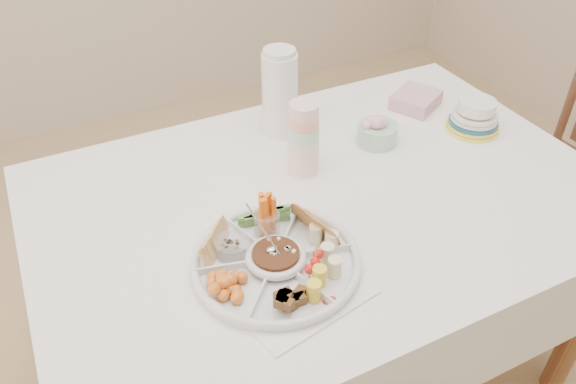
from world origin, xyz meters
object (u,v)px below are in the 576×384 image
chair (564,165)px  party_tray (276,259)px  thermos (280,92)px  plate_stack (475,115)px  dining_table (321,290)px

chair → party_tray: size_ratio=2.58×
thermos → plate_stack: thermos is taller
chair → thermos: size_ratio=3.58×
dining_table → party_tray: bearing=-141.9°
plate_stack → chair: bearing=-3.6°
party_tray → plate_stack: bearing=18.3°
dining_table → party_tray: 0.50m
dining_table → chair: 1.05m
party_tray → plate_stack: (0.80, 0.26, 0.03)m
chair → party_tray: (-1.27, -0.23, 0.29)m
dining_table → thermos: 0.61m
dining_table → chair: (1.04, 0.05, 0.11)m
dining_table → chair: size_ratio=1.55×
party_tray → thermos: (0.26, 0.52, 0.11)m
plate_stack → dining_table: bearing=-172.0°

